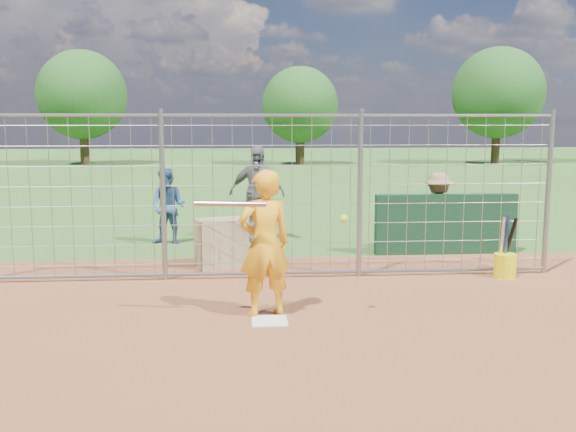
{
  "coord_description": "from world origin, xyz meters",
  "views": [
    {
      "loc": [
        -0.34,
        -7.7,
        2.42
      ],
      "look_at": [
        0.3,
        0.8,
        1.15
      ],
      "focal_mm": 40.0,
      "sensor_mm": 36.0,
      "label": 1
    }
  ],
  "objects": [
    {
      "name": "equipment_bin",
      "position": [
        -0.66,
        2.87,
        0.4
      ],
      "size": [
        0.93,
        0.77,
        0.8
      ],
      "primitive_type": "cube",
      "rotation": [
        0.0,
        0.0,
        0.31
      ],
      "color": "tan",
      "rests_on": "ground"
    },
    {
      "name": "batter",
      "position": [
        -0.04,
        0.07,
        0.92
      ],
      "size": [
        0.76,
        0.61,
        1.83
      ],
      "primitive_type": "imported",
      "rotation": [
        0.0,
        0.0,
        3.42
      ],
      "color": "#FFA716",
      "rests_on": "ground"
    },
    {
      "name": "dugout_wall",
      "position": [
        3.4,
        3.6,
        0.55
      ],
      "size": [
        2.6,
        0.2,
        1.1
      ],
      "primitive_type": "cube",
      "color": "#11381E",
      "rests_on": "ground"
    },
    {
      "name": "bystander_c",
      "position": [
        3.29,
        3.76,
        0.74
      ],
      "size": [
        1.03,
        0.68,
        1.49
      ],
      "primitive_type": "imported",
      "rotation": [
        0.0,
        0.0,
        3.28
      ],
      "color": "olive",
      "rests_on": "ground"
    },
    {
      "name": "bucket_with_bats",
      "position": [
        3.76,
        1.76,
        0.25
      ],
      "size": [
        0.34,
        0.4,
        0.98
      ],
      "color": "yellow",
      "rests_on": "ground"
    },
    {
      "name": "bystander_b",
      "position": [
        -0.01,
        5.16,
        0.97
      ],
      "size": [
        1.22,
        0.73,
        1.94
      ],
      "primitive_type": "imported",
      "rotation": [
        0.0,
        0.0,
        -0.24
      ],
      "color": "#5D5E63",
      "rests_on": "ground"
    },
    {
      "name": "tree_line",
      "position": [
        3.13,
        28.13,
        3.71
      ],
      "size": [
        44.66,
        6.72,
        6.48
      ],
      "color": "#3F2B19",
      "rests_on": "ground"
    },
    {
      "name": "bystander_a",
      "position": [
        -1.75,
        4.91,
        0.75
      ],
      "size": [
        0.87,
        0.76,
        1.5
      ],
      "primitive_type": "imported",
      "rotation": [
        0.0,
        0.0,
        -0.31
      ],
      "color": "navy",
      "rests_on": "ground"
    },
    {
      "name": "equipment_in_play",
      "position": [
        -0.13,
        -0.16,
        1.4
      ],
      "size": [
        1.84,
        0.22,
        0.28
      ],
      "color": "silver",
      "rests_on": "ground"
    },
    {
      "name": "backstop_fence",
      "position": [
        0.0,
        2.0,
        1.26
      ],
      "size": [
        9.08,
        0.08,
        2.6
      ],
      "color": "gray",
      "rests_on": "ground"
    },
    {
      "name": "home_plate",
      "position": [
        0.0,
        -0.2,
        0.01
      ],
      "size": [
        0.43,
        0.43,
        0.02
      ],
      "primitive_type": "cube",
      "color": "silver",
      "rests_on": "ground"
    },
    {
      "name": "infield_dirt",
      "position": [
        0.0,
        -3.0,
        0.01
      ],
      "size": [
        18.0,
        18.0,
        0.0
      ],
      "primitive_type": "plane",
      "color": "brown",
      "rests_on": "ground"
    },
    {
      "name": "ground",
      "position": [
        0.0,
        0.0,
        0.0
      ],
      "size": [
        100.0,
        100.0,
        0.0
      ],
      "primitive_type": "plane",
      "color": "#2D591E",
      "rests_on": "ground"
    }
  ]
}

